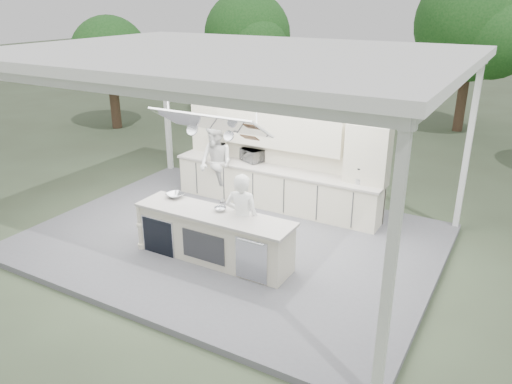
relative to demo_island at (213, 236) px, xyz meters
The scene contains 12 objects.
ground 1.10m from the demo_island, 101.07° to the left, with size 90.00×90.00×0.00m, color #48583C.
stage_deck 1.07m from the demo_island, 101.07° to the left, with size 8.00×6.00×0.12m, color #5D5D62.
tent 3.25m from the demo_island, 101.05° to the left, with size 8.20×6.20×3.86m.
demo_island is the anchor object (origin of this frame).
back_counter 2.82m from the demo_island, 93.63° to the left, with size 5.08×0.72×0.95m.
back_wall_unit 3.19m from the demo_island, 84.98° to the left, with size 5.05×0.48×2.25m.
tree_cluster 11.02m from the demo_island, 91.82° to the left, with size 19.55×9.40×5.85m.
head_chef 0.67m from the demo_island, 22.71° to the left, with size 0.63×0.41×1.73m, color white.
sous_chef 2.96m from the demo_island, 122.58° to the left, with size 0.90×0.70×1.85m, color silver.
toaster_oven 3.18m from the demo_island, 106.67° to the left, with size 0.54×0.37×0.30m, color #B6B8BD.
bowl_large 1.20m from the demo_island, 166.10° to the left, with size 0.34×0.34×0.08m, color #B3B6BB.
bowl_small 0.54m from the demo_island, 63.37° to the left, with size 0.22×0.22×0.07m, color silver.
Camera 1 is at (4.97, -7.73, 4.75)m, focal length 35.00 mm.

